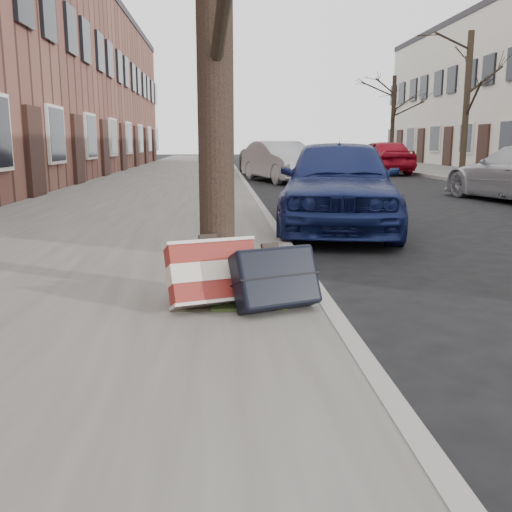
{
  "coord_description": "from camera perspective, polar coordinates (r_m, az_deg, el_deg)",
  "views": [
    {
      "loc": [
        -2.06,
        -3.2,
        1.32
      ],
      "look_at": [
        -1.8,
        0.8,
        0.52
      ],
      "focal_mm": 40.0,
      "sensor_mm": 36.0,
      "label": 1
    }
  ],
  "objects": [
    {
      "name": "near_sidewalk",
      "position": [
        18.32,
        -8.92,
        7.25
      ],
      "size": [
        5.0,
        70.0,
        0.12
      ],
      "primitive_type": "cube",
      "color": "gray",
      "rests_on": "ground"
    },
    {
      "name": "dirt_patch",
      "position": [
        4.56,
        -2.83,
        -3.86
      ],
      "size": [
        0.85,
        0.85,
        0.02
      ],
      "primitive_type": "cube",
      "color": "black",
      "rests_on": "near_sidewalk"
    },
    {
      "name": "suitcase_red",
      "position": [
        4.21,
        -4.37,
        -1.73
      ],
      "size": [
        0.73,
        0.54,
        0.5
      ],
      "primitive_type": "cube",
      "rotation": [
        -0.42,
        0.0,
        0.32
      ],
      "color": "maroon",
      "rests_on": "near_sidewalk"
    },
    {
      "name": "suitcase_navy",
      "position": [
        4.11,
        1.94,
        -2.19
      ],
      "size": [
        0.71,
        0.56,
        0.48
      ],
      "primitive_type": "cube",
      "rotation": [
        -0.42,
        0.0,
        0.38
      ],
      "color": "black",
      "rests_on": "near_sidewalk"
    },
    {
      "name": "car_near_front",
      "position": [
        8.76,
        8.19,
        7.2
      ],
      "size": [
        2.37,
        4.38,
        1.41
      ],
      "primitive_type": "imported",
      "rotation": [
        0.0,
        0.0,
        -0.18
      ],
      "color": "navy",
      "rests_on": "ground"
    },
    {
      "name": "car_near_mid",
      "position": [
        19.3,
        2.5,
        9.41
      ],
      "size": [
        2.56,
        4.33,
        1.35
      ],
      "primitive_type": "imported",
      "rotation": [
        0.0,
        0.0,
        0.3
      ],
      "color": "#B2B4BA",
      "rests_on": "ground"
    },
    {
      "name": "car_near_back",
      "position": [
        23.98,
        1.35,
        9.78
      ],
      "size": [
        2.38,
        4.9,
        1.34
      ],
      "primitive_type": "imported",
      "rotation": [
        0.0,
        0.0,
        0.03
      ],
      "color": "#313236",
      "rests_on": "ground"
    },
    {
      "name": "car_far_back",
      "position": [
        24.74,
        12.51,
        9.66
      ],
      "size": [
        1.9,
        4.26,
        1.42
      ],
      "primitive_type": "imported",
      "rotation": [
        0.0,
        0.0,
        3.19
      ],
      "color": "maroon",
      "rests_on": "ground"
    },
    {
      "name": "tree_far_b",
      "position": [
        23.34,
        20.3,
        14.07
      ],
      "size": [
        0.24,
        0.24,
        5.18
      ],
      "primitive_type": "cylinder",
      "color": "black",
      "rests_on": "far_sidewalk"
    },
    {
      "name": "tree_far_c",
      "position": [
        31.9,
        13.51,
        13.02
      ],
      "size": [
        0.21,
        0.21,
        4.61
      ],
      "primitive_type": "cylinder",
      "color": "black",
      "rests_on": "far_sidewalk"
    }
  ]
}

